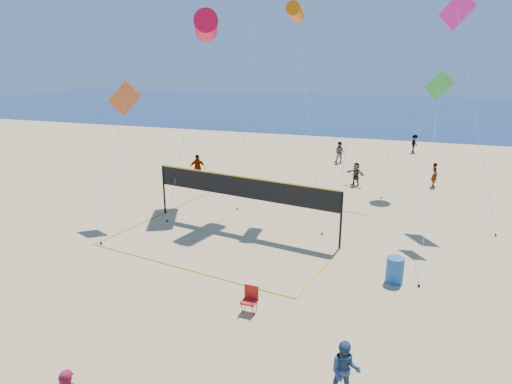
% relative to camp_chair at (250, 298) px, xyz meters
% --- Properties ---
extents(ground, '(120.00, 120.00, 0.00)m').
position_rel_camp_chair_xyz_m(ground, '(-0.20, -3.34, -0.50)').
color(ground, tan).
rests_on(ground, ground).
extents(ocean, '(140.00, 50.00, 0.03)m').
position_rel_camp_chair_xyz_m(ocean, '(-0.20, 58.66, -0.48)').
color(ocean, navy).
rests_on(ocean, ground).
extents(bystander_a, '(0.83, 0.69, 1.56)m').
position_rel_camp_chair_xyz_m(bystander_a, '(3.45, -3.02, 0.28)').
color(bystander_a, navy).
rests_on(bystander_a, ground).
extents(far_person_0, '(1.15, 0.92, 1.82)m').
position_rel_camp_chair_xyz_m(far_person_0, '(-8.44, 14.00, 0.41)').
color(far_person_0, gray).
rests_on(far_person_0, ground).
extents(far_person_1, '(1.43, 1.02, 1.49)m').
position_rel_camp_chair_xyz_m(far_person_1, '(1.60, 16.34, 0.24)').
color(far_person_1, gray).
rests_on(far_person_1, ground).
extents(far_person_2, '(0.51, 0.65, 1.55)m').
position_rel_camp_chair_xyz_m(far_person_2, '(6.38, 17.57, 0.28)').
color(far_person_2, gray).
rests_on(far_person_2, ground).
extents(far_person_3, '(0.88, 0.72, 1.66)m').
position_rel_camp_chair_xyz_m(far_person_3, '(-0.28, 22.32, 0.33)').
color(far_person_3, gray).
rests_on(far_person_3, ground).
extents(far_person_4, '(0.86, 1.12, 1.53)m').
position_rel_camp_chair_xyz_m(far_person_4, '(5.23, 28.23, 0.27)').
color(far_person_4, gray).
rests_on(far_person_4, ground).
extents(camp_chair, '(0.50, 0.62, 0.99)m').
position_rel_camp_chair_xyz_m(camp_chair, '(0.00, 0.00, 0.00)').
color(camp_chair, '#AE1813').
rests_on(camp_chair, ground).
extents(trash_barrel, '(0.65, 0.65, 0.96)m').
position_rel_camp_chair_xyz_m(trash_barrel, '(4.43, 3.60, -0.02)').
color(trash_barrel, '#1959A8').
rests_on(trash_barrel, ground).
extents(volleyball_net, '(11.46, 11.34, 2.64)m').
position_rel_camp_chair_xyz_m(volleyball_net, '(-2.67, 6.86, 1.32)').
color(volleyball_net, black).
rests_on(volleyball_net, ground).
extents(kite_0, '(2.37, 6.51, 10.38)m').
position_rel_camp_chair_xyz_m(kite_0, '(-6.38, 11.43, 9.06)').
color(kite_0, red).
rests_on(kite_0, ground).
extents(kite_2, '(2.87, 4.67, 10.58)m').
position_rel_camp_chair_xyz_m(kite_2, '(-1.35, 11.05, 9.60)').
color(kite_2, '#D06106').
rests_on(kite_2, ground).
extents(kite_3, '(1.77, 4.01, 6.92)m').
position_rel_camp_chair_xyz_m(kite_3, '(-8.79, 6.79, 5.29)').
color(kite_3, '#C95623').
rests_on(kite_3, ground).
extents(kite_4, '(1.23, 6.44, 7.48)m').
position_rel_camp_chair_xyz_m(kite_4, '(5.56, 9.07, 5.81)').
color(kite_4, green).
rests_on(kite_4, ground).
extents(kite_5, '(3.44, 3.80, 11.09)m').
position_rel_camp_chair_xyz_m(kite_5, '(6.32, 12.78, 9.19)').
color(kite_5, '#F31CA4').
rests_on(kite_5, ground).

